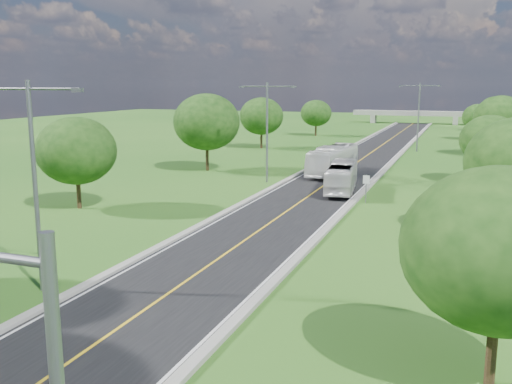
{
  "coord_description": "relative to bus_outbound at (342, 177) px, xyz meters",
  "views": [
    {
      "loc": [
        12.77,
        -8.99,
        9.81
      ],
      "look_at": [
        0.34,
        24.67,
        3.0
      ],
      "focal_mm": 40.0,
      "sensor_mm": 36.0,
      "label": 1
    }
  ],
  "objects": [
    {
      "name": "tree_ld",
      "position": [
        -19.24,
        31.71,
        3.54
      ],
      "size": [
        6.72,
        6.72,
        7.82
      ],
      "color": "black",
      "rests_on": "ground"
    },
    {
      "name": "tree_le",
      "position": [
        -16.74,
        55.71,
        2.92
      ],
      "size": [
        5.88,
        5.88,
        6.84
      ],
      "color": "black",
      "rests_on": "ground"
    },
    {
      "name": "road",
      "position": [
        -2.24,
        23.71,
        -1.38
      ],
      "size": [
        8.0,
        150.0,
        0.06
      ],
      "primitive_type": "cube",
      "color": "black",
      "rests_on": "ground"
    },
    {
      "name": "streetlight_far_right",
      "position": [
        3.76,
        35.71,
        4.53
      ],
      "size": [
        5.9,
        0.25,
        10.0
      ],
      "color": "slate",
      "rests_on": "ground"
    },
    {
      "name": "tree_rc",
      "position": [
        12.76,
        9.71,
        2.92
      ],
      "size": [
        5.88,
        5.88,
        6.84
      ],
      "color": "black",
      "rests_on": "ground"
    },
    {
      "name": "tree_rf",
      "position": [
        15.76,
        77.71,
        3.23
      ],
      "size": [
        6.3,
        6.3,
        7.33
      ],
      "color": "black",
      "rests_on": "ground"
    },
    {
      "name": "tree_rd",
      "position": [
        14.76,
        33.71,
        3.85
      ],
      "size": [
        7.14,
        7.14,
        8.3
      ],
      "color": "black",
      "rests_on": "ground"
    },
    {
      "name": "ground",
      "position": [
        -2.24,
        17.71,
        -1.41
      ],
      "size": [
        260.0,
        260.0,
        0.0
      ],
      "primitive_type": "plane",
      "color": "#225718",
      "rests_on": "ground"
    },
    {
      "name": "tree_ra",
      "position": [
        11.76,
        -32.29,
        3.23
      ],
      "size": [
        6.3,
        6.3,
        7.33
      ],
      "color": "black",
      "rests_on": "ground"
    },
    {
      "name": "tree_lc",
      "position": [
        -17.24,
        7.71,
        4.16
      ],
      "size": [
        7.56,
        7.56,
        8.79
      ],
      "color": "black",
      "rests_on": "ground"
    },
    {
      "name": "curb_right",
      "position": [
        2.01,
        23.71,
        -1.3
      ],
      "size": [
        0.5,
        150.0,
        0.22
      ],
      "primitive_type": "cube",
      "color": "gray",
      "rests_on": "ground"
    },
    {
      "name": "overpass",
      "position": [
        -2.24,
        97.71,
        1.0
      ],
      "size": [
        30.0,
        3.0,
        3.2
      ],
      "color": "gray",
      "rests_on": "ground"
    },
    {
      "name": "streetlight_mid_left",
      "position": [
        -8.24,
        2.71,
        4.53
      ],
      "size": [
        5.9,
        0.25,
        10.0
      ],
      "color": "slate",
      "rests_on": "ground"
    },
    {
      "name": "speed_limit_sign",
      "position": [
        2.96,
        -4.31,
        0.19
      ],
      "size": [
        0.55,
        0.09,
        2.4
      ],
      "color": "slate",
      "rests_on": "ground"
    },
    {
      "name": "tree_lb",
      "position": [
        -18.24,
        -14.29,
        3.23
      ],
      "size": [
        6.3,
        6.3,
        7.33
      ],
      "color": "black",
      "rests_on": "ground"
    },
    {
      "name": "bus_inbound",
      "position": [
        -3.04,
        9.79,
        0.21
      ],
      "size": [
        3.49,
        11.38,
        3.12
      ],
      "primitive_type": "imported",
      "rotation": [
        0.0,
        0.0,
        -0.08
      ],
      "color": "silver",
      "rests_on": "road"
    },
    {
      "name": "tree_re",
      "position": [
        12.26,
        57.71,
        2.61
      ],
      "size": [
        5.46,
        5.46,
        6.35
      ],
      "color": "black",
      "rests_on": "ground"
    },
    {
      "name": "bus_outbound",
      "position": [
        0.0,
        0.0,
        0.0
      ],
      "size": [
        3.46,
        9.92,
        2.71
      ],
      "primitive_type": "imported",
      "rotation": [
        0.0,
        0.0,
        3.27
      ],
      "color": "silver",
      "rests_on": "road"
    },
    {
      "name": "streetlight_near_left",
      "position": [
        -8.24,
        -30.29,
        4.53
      ],
      "size": [
        5.9,
        0.25,
        10.0
      ],
      "color": "slate",
      "rests_on": "ground"
    },
    {
      "name": "curb_left",
      "position": [
        -6.49,
        23.71,
        -1.3
      ],
      "size": [
        0.5,
        150.0,
        0.22
      ],
      "primitive_type": "cube",
      "color": "gray",
      "rests_on": "ground"
    }
  ]
}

